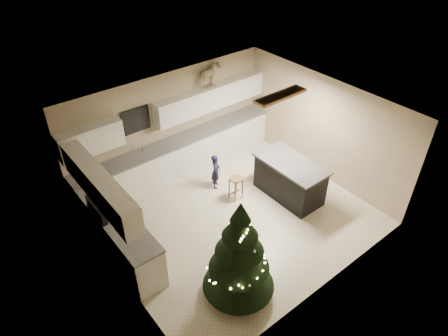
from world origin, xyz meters
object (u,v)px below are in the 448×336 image
(bar_stool, at_px, (236,183))
(rocking_horse, at_px, (210,75))
(island, at_px, (290,179))
(christmas_tree, at_px, (239,258))
(toddler, at_px, (216,171))

(bar_stool, distance_m, rocking_horse, 2.71)
(island, height_order, bar_stool, island)
(island, relative_size, bar_stool, 2.87)
(island, bearing_deg, rocking_horse, 98.15)
(island, distance_m, rocking_horse, 3.16)
(island, bearing_deg, christmas_tree, -153.35)
(island, height_order, christmas_tree, christmas_tree)
(bar_stool, height_order, toddler, toddler)
(toddler, bearing_deg, island, -96.98)
(bar_stool, bearing_deg, christmas_tree, -128.94)
(bar_stool, xyz_separation_m, toddler, (-0.10, 0.64, 0.01))
(island, height_order, toddler, island)
(bar_stool, xyz_separation_m, rocking_horse, (0.69, 1.85, 1.85))
(toddler, distance_m, rocking_horse, 2.34)
(christmas_tree, bearing_deg, toddler, 59.83)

